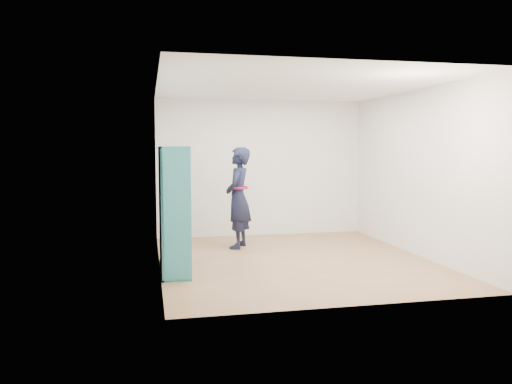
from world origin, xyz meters
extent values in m
plane|color=olive|center=(0.00, 0.00, 0.00)|extent=(4.50, 4.50, 0.00)
plane|color=white|center=(0.00, 0.00, 2.60)|extent=(4.50, 4.50, 0.00)
cube|color=white|center=(-2.00, 0.00, 1.30)|extent=(0.02, 4.50, 2.60)
cube|color=white|center=(2.00, 0.00, 1.30)|extent=(0.02, 4.50, 2.60)
cube|color=white|center=(0.00, 2.25, 1.30)|extent=(4.00, 0.02, 2.60)
cube|color=white|center=(0.00, -2.25, 1.30)|extent=(4.00, 0.02, 2.60)
cube|color=teal|center=(-1.80, -0.86, 0.86)|extent=(0.37, 0.03, 1.71)
cube|color=teal|center=(-1.80, 0.40, 0.86)|extent=(0.37, 0.03, 1.71)
cube|color=teal|center=(-1.80, -0.23, 0.01)|extent=(0.37, 1.28, 0.03)
cube|color=teal|center=(-1.80, -0.23, 1.70)|extent=(0.37, 1.28, 0.03)
cube|color=teal|center=(-1.98, -0.23, 0.86)|extent=(0.03, 1.28, 1.71)
cube|color=teal|center=(-1.80, -0.43, 0.86)|extent=(0.35, 0.03, 1.66)
cube|color=teal|center=(-1.80, -0.02, 0.86)|extent=(0.35, 0.03, 1.66)
cube|color=teal|center=(-1.80, -0.23, 0.44)|extent=(0.35, 1.23, 0.03)
cube|color=teal|center=(-1.80, -0.23, 0.86)|extent=(0.35, 1.23, 0.03)
cube|color=teal|center=(-1.80, -0.23, 1.27)|extent=(0.35, 1.23, 0.03)
cube|color=beige|center=(-1.78, -0.64, 0.07)|extent=(0.24, 0.15, 0.06)
cube|color=black|center=(-1.77, -0.70, 0.58)|extent=(0.19, 0.17, 0.26)
cube|color=maroon|center=(-1.77, -0.70, 0.99)|extent=(0.19, 0.17, 0.24)
cube|color=silver|center=(-1.78, -0.64, 1.33)|extent=(0.24, 0.15, 0.09)
cube|color=navy|center=(-1.77, -0.29, 0.16)|extent=(0.19, 0.17, 0.23)
cube|color=brown|center=(-1.77, -0.29, 0.57)|extent=(0.19, 0.17, 0.23)
cube|color=#BFB28C|center=(-1.78, -0.23, 0.90)|extent=(0.24, 0.15, 0.06)
cube|color=#26594C|center=(-1.77, -0.29, 1.41)|extent=(0.19, 0.17, 0.25)
cube|color=beige|center=(-1.77, 0.12, 0.15)|extent=(0.19, 0.17, 0.21)
cube|color=black|center=(-1.78, 0.18, 0.50)|extent=(0.24, 0.15, 0.09)
cube|color=maroon|center=(-1.77, 0.12, 0.99)|extent=(0.19, 0.17, 0.25)
cube|color=silver|center=(-1.77, 0.12, 1.43)|extent=(0.19, 0.17, 0.30)
imported|color=black|center=(-0.66, 1.11, 0.85)|extent=(0.62, 0.73, 1.70)
torus|color=#B30D3D|center=(-0.66, 1.11, 1.03)|extent=(0.46, 0.46, 0.04)
cube|color=silver|center=(-0.75, 1.25, 0.97)|extent=(0.04, 0.11, 0.14)
cube|color=black|center=(-0.75, 1.25, 0.97)|extent=(0.04, 0.11, 0.14)
camera|label=1|loc=(-2.14, -7.13, 1.70)|focal=35.00mm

